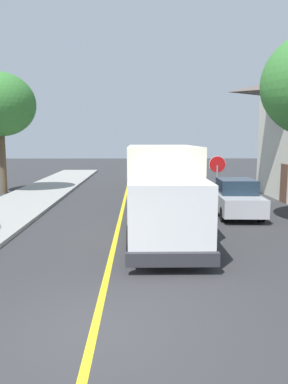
{
  "coord_description": "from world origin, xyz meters",
  "views": [
    {
      "loc": [
        0.83,
        -6.39,
        3.47
      ],
      "look_at": [
        1.02,
        8.22,
        1.4
      ],
      "focal_mm": 35.44,
      "sensor_mm": 36.0,
      "label": 1
    }
  ],
  "objects_px": {
    "parked_van_across": "(236,198)",
    "street_tree_down_block": "(0,105)",
    "parked_car_mid": "(156,177)",
    "parked_car_far": "(149,170)",
    "parked_car_near": "(162,192)",
    "box_truck": "(163,188)",
    "stop_sign": "(217,173)"
  },
  "relations": [
    {
      "from": "box_truck",
      "to": "parked_car_near",
      "type": "relative_size",
      "value": 1.63
    },
    {
      "from": "box_truck",
      "to": "parked_car_mid",
      "type": "height_order",
      "value": "box_truck"
    },
    {
      "from": "parked_van_across",
      "to": "parked_car_far",
      "type": "bearing_deg",
      "value": 102.96
    },
    {
      "from": "parked_car_mid",
      "to": "parked_car_far",
      "type": "height_order",
      "value": "same"
    },
    {
      "from": "parked_car_mid",
      "to": "parked_car_far",
      "type": "xyz_separation_m",
      "value": [
        -0.34,
        5.74,
        0.0
      ]
    },
    {
      "from": "parked_car_far",
      "to": "stop_sign",
      "type": "xyz_separation_m",
      "value": [
        2.86,
        -14.15,
        1.06
      ]
    },
    {
      "from": "parked_car_mid",
      "to": "parked_van_across",
      "type": "bearing_deg",
      "value": -71.55
    },
    {
      "from": "parked_car_mid",
      "to": "street_tree_down_block",
      "type": "height_order",
      "value": "street_tree_down_block"
    },
    {
      "from": "parked_van_across",
      "to": "street_tree_down_block",
      "type": "distance_m",
      "value": 15.53
    },
    {
      "from": "parked_car_near",
      "to": "parked_car_mid",
      "type": "height_order",
      "value": "same"
    },
    {
      "from": "parked_car_mid",
      "to": "box_truck",
      "type": "bearing_deg",
      "value": -91.62
    },
    {
      "from": "stop_sign",
      "to": "parked_car_near",
      "type": "bearing_deg",
      "value": 158.42
    },
    {
      "from": "box_truck",
      "to": "stop_sign",
      "type": "height_order",
      "value": "box_truck"
    },
    {
      "from": "parked_car_near",
      "to": "parked_car_mid",
      "type": "relative_size",
      "value": 1.0
    },
    {
      "from": "parked_car_near",
      "to": "parked_van_across",
      "type": "height_order",
      "value": "same"
    },
    {
      "from": "parked_car_mid",
      "to": "stop_sign",
      "type": "relative_size",
      "value": 1.67
    },
    {
      "from": "parked_car_far",
      "to": "parked_van_across",
      "type": "height_order",
      "value": "same"
    },
    {
      "from": "parked_van_across",
      "to": "street_tree_down_block",
      "type": "height_order",
      "value": "street_tree_down_block"
    },
    {
      "from": "box_truck",
      "to": "parked_car_near",
      "type": "distance_m",
      "value": 5.93
    },
    {
      "from": "parked_car_mid",
      "to": "street_tree_down_block",
      "type": "xyz_separation_m",
      "value": [
        -9.79,
        -2.36,
        4.74
      ]
    },
    {
      "from": "parked_car_mid",
      "to": "stop_sign",
      "type": "bearing_deg",
      "value": -73.31
    },
    {
      "from": "box_truck",
      "to": "stop_sign",
      "type": "relative_size",
      "value": 2.71
    },
    {
      "from": "stop_sign",
      "to": "street_tree_down_block",
      "type": "distance_m",
      "value": 14.21
    },
    {
      "from": "parked_car_near",
      "to": "parked_car_far",
      "type": "relative_size",
      "value": 1.0
    },
    {
      "from": "parked_car_near",
      "to": "parked_car_mid",
      "type": "distance_m",
      "value": 7.4
    },
    {
      "from": "box_truck",
      "to": "street_tree_down_block",
      "type": "distance_m",
      "value": 14.88
    },
    {
      "from": "box_truck",
      "to": "parked_car_far",
      "type": "relative_size",
      "value": 1.62
    },
    {
      "from": "parked_car_near",
      "to": "parked_van_across",
      "type": "relative_size",
      "value": 0.99
    },
    {
      "from": "parked_car_near",
      "to": "parked_car_far",
      "type": "distance_m",
      "value": 13.14
    },
    {
      "from": "box_truck",
      "to": "parked_car_near",
      "type": "xyz_separation_m",
      "value": [
        0.34,
        5.84,
        -0.97
      ]
    },
    {
      "from": "parked_car_mid",
      "to": "parked_van_across",
      "type": "relative_size",
      "value": 0.99
    },
    {
      "from": "box_truck",
      "to": "parked_car_mid",
      "type": "bearing_deg",
      "value": 88.38
    }
  ]
}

